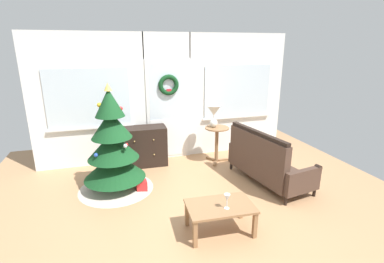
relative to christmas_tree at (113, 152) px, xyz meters
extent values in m
plane|color=#AD7F56|center=(1.17, -0.92, -0.65)|extent=(6.76, 6.76, 0.00)
cube|color=white|center=(-0.36, 1.17, 0.62)|extent=(2.15, 0.08, 2.55)
cube|color=white|center=(2.69, 1.17, 0.62)|extent=(2.15, 0.08, 2.55)
cube|color=white|center=(1.17, 1.17, 1.65)|extent=(0.94, 0.08, 0.50)
cube|color=silver|center=(1.17, 1.13, 0.37)|extent=(0.90, 0.05, 2.05)
cube|color=white|center=(1.17, 1.11, -0.20)|extent=(0.78, 0.02, 0.80)
cube|color=silver|center=(1.17, 1.11, 0.75)|extent=(0.78, 0.01, 1.10)
cube|color=silver|center=(-0.36, 1.12, 0.70)|extent=(1.50, 0.01, 1.10)
cube|color=silver|center=(2.69, 1.12, 0.70)|extent=(1.50, 0.01, 1.10)
cube|color=silver|center=(-0.36, 1.10, 0.13)|extent=(1.59, 0.06, 0.03)
cube|color=silver|center=(2.69, 1.10, 0.13)|extent=(1.59, 0.06, 0.03)
torus|color=#123B1B|center=(1.17, 1.07, 0.90)|extent=(0.41, 0.09, 0.41)
cube|color=red|center=(1.17, 1.06, 0.77)|extent=(0.10, 0.02, 0.10)
cylinder|color=#4C331E|center=(0.00, 0.00, -0.52)|extent=(0.10, 0.10, 0.26)
cone|color=beige|center=(0.00, 0.00, -0.60)|extent=(1.22, 1.22, 0.10)
cone|color=#14421E|center=(0.00, 0.00, -0.23)|extent=(0.99, 0.99, 0.43)
cone|color=#14421E|center=(0.00, 0.00, 0.12)|extent=(0.81, 0.81, 0.43)
cone|color=#14421E|center=(0.00, 0.00, 0.46)|extent=(0.64, 0.64, 0.43)
cone|color=#14421E|center=(0.00, 0.00, 0.81)|extent=(0.46, 0.46, 0.43)
cone|color=#E0BC4C|center=(0.00, 0.00, 1.05)|extent=(0.12, 0.12, 0.12)
sphere|color=red|center=(0.17, 0.08, 0.69)|extent=(0.07, 0.07, 0.07)
sphere|color=gold|center=(-0.15, 0.08, 0.77)|extent=(0.07, 0.07, 0.07)
sphere|color=silver|center=(0.18, -0.26, 0.18)|extent=(0.06, 0.06, 0.06)
sphere|color=#264CB2|center=(-0.26, -0.19, 0.05)|extent=(0.06, 0.06, 0.06)
sphere|color=red|center=(0.20, -0.21, 0.18)|extent=(0.05, 0.05, 0.05)
cube|color=black|center=(0.58, 0.87, -0.26)|extent=(0.91, 0.44, 0.78)
sphere|color=tan|center=(0.40, 0.66, -0.07)|extent=(0.03, 0.03, 0.03)
sphere|color=tan|center=(0.76, 0.65, -0.07)|extent=(0.03, 0.03, 0.03)
sphere|color=tan|center=(0.40, 0.66, -0.37)|extent=(0.03, 0.03, 0.03)
sphere|color=tan|center=(0.76, 0.65, -0.37)|extent=(0.03, 0.03, 0.03)
cylinder|color=black|center=(3.00, -1.16, -0.58)|extent=(0.05, 0.05, 0.14)
cylinder|color=black|center=(2.76, 0.28, -0.58)|extent=(0.05, 0.05, 0.14)
cylinder|color=black|center=(2.41, -1.26, -0.58)|extent=(0.05, 0.05, 0.14)
cylinder|color=black|center=(2.17, 0.18, -0.58)|extent=(0.05, 0.05, 0.14)
cube|color=#473328|center=(2.59, -0.49, -0.44)|extent=(0.94, 1.50, 0.14)
cube|color=#473328|center=(2.29, -0.54, -0.06)|extent=(0.35, 1.40, 0.62)
cube|color=black|center=(2.29, -0.54, 0.28)|extent=(0.30, 1.36, 0.06)
cube|color=#473328|center=(2.71, -1.23, -0.32)|extent=(0.67, 0.20, 0.38)
cylinder|color=black|center=(3.00, -1.18, -0.15)|extent=(0.10, 0.10, 0.09)
cube|color=#473328|center=(2.47, 0.24, -0.32)|extent=(0.67, 0.20, 0.38)
cylinder|color=black|center=(2.75, 0.29, -0.15)|extent=(0.10, 0.10, 0.09)
cylinder|color=#8E6642|center=(2.03, 0.60, 0.07)|extent=(0.48, 0.48, 0.02)
cylinder|color=#8E6642|center=(2.03, 0.60, -0.30)|extent=(0.07, 0.07, 0.71)
cube|color=#8E6642|center=(2.19, 0.60, -0.63)|extent=(0.20, 0.05, 0.04)
cube|color=#8E6642|center=(1.95, 0.74, -0.63)|extent=(0.14, 0.20, 0.04)
cube|color=#8E6642|center=(1.95, 0.46, -0.63)|extent=(0.14, 0.20, 0.04)
sphere|color=silver|center=(1.97, 0.64, 0.16)|extent=(0.16, 0.16, 0.16)
cylinder|color=silver|center=(1.97, 0.64, 0.29)|extent=(0.02, 0.02, 0.06)
cone|color=silver|center=(1.97, 0.64, 0.42)|extent=(0.28, 0.28, 0.20)
cube|color=#8E6642|center=(1.23, -1.56, -0.29)|extent=(0.87, 0.57, 0.03)
cube|color=#8E6642|center=(0.83, -1.76, -0.48)|extent=(0.05, 0.05, 0.35)
cube|color=#8E6642|center=(1.59, -1.80, -0.48)|extent=(0.05, 0.05, 0.35)
cube|color=#8E6642|center=(0.86, -1.32, -0.48)|extent=(0.05, 0.05, 0.35)
cube|color=#8E6642|center=(1.62, -1.36, -0.48)|extent=(0.05, 0.05, 0.35)
cylinder|color=silver|center=(1.27, -1.65, -0.27)|extent=(0.06, 0.06, 0.01)
cylinder|color=silver|center=(1.27, -1.65, -0.22)|extent=(0.01, 0.01, 0.10)
cone|color=silver|center=(1.27, -1.65, -0.12)|extent=(0.08, 0.08, 0.09)
cube|color=red|center=(0.40, -0.19, -0.57)|extent=(0.17, 0.16, 0.17)
camera|label=1|loc=(-0.02, -4.48, 1.65)|focal=26.67mm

